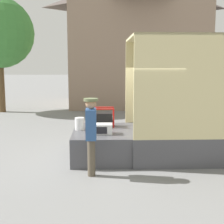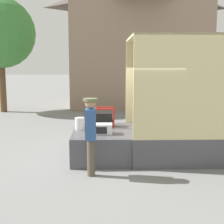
% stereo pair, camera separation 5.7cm
% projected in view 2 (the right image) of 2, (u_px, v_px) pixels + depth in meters
% --- Properties ---
extents(ground_plane, '(160.00, 160.00, 0.00)m').
position_uv_depth(ground_plane, '(129.00, 156.00, 8.93)').
color(ground_plane, gray).
extents(tailgate_deck, '(1.56, 2.31, 0.75)m').
position_uv_depth(tailgate_deck, '(101.00, 143.00, 8.85)').
color(tailgate_deck, '#4C4C51').
rests_on(tailgate_deck, ground).
extents(microwave, '(0.48, 0.40, 0.27)m').
position_uv_depth(microwave, '(103.00, 129.00, 8.32)').
color(microwave, white).
rests_on(microwave, tailgate_deck).
extents(portable_generator, '(0.64, 0.43, 0.57)m').
position_uv_depth(portable_generator, '(104.00, 119.00, 9.30)').
color(portable_generator, black).
rests_on(portable_generator, tailgate_deck).
extents(orange_bucket, '(0.27, 0.27, 0.35)m').
position_uv_depth(orange_bucket, '(80.00, 124.00, 8.82)').
color(orange_bucket, silver).
rests_on(orange_bucket, tailgate_deck).
extents(worker_person, '(0.33, 0.44, 1.83)m').
position_uv_depth(worker_person, '(91.00, 128.00, 7.16)').
color(worker_person, brown).
rests_on(worker_person, ground).
extents(house_backdrop, '(8.62, 7.27, 8.46)m').
position_uv_depth(house_backdrop, '(136.00, 39.00, 20.64)').
color(house_backdrop, gray).
rests_on(house_backdrop, ground).
extents(street_tree, '(3.79, 3.79, 6.21)m').
position_uv_depth(street_tree, '(0.00, 33.00, 16.83)').
color(street_tree, brown).
rests_on(street_tree, ground).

